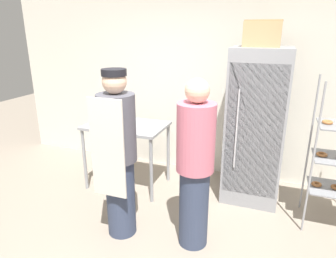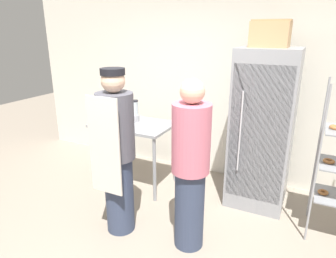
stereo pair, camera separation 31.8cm
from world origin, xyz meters
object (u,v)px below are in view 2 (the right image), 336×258
(cardboard_storage_box, at_px, (270,34))
(person_customer, at_px, (190,167))
(donut_box, at_px, (118,116))
(blender_pitcher, at_px, (135,112))
(person_baker, at_px, (117,152))
(refrigerator, at_px, (262,130))

(cardboard_storage_box, distance_m, person_customer, 1.74)
(donut_box, distance_m, blender_pitcher, 0.27)
(cardboard_storage_box, bearing_deg, blender_pitcher, -172.28)
(blender_pitcher, bearing_deg, person_baker, -67.14)
(donut_box, distance_m, person_customer, 1.75)
(person_baker, height_order, person_customer, person_baker)
(donut_box, relative_size, person_customer, 0.17)
(blender_pitcher, bearing_deg, person_customer, -38.25)
(refrigerator, bearing_deg, person_baker, -134.13)
(donut_box, xyz_separation_m, blender_pitcher, (0.26, 0.03, 0.08))
(refrigerator, xyz_separation_m, person_baker, (-1.23, -1.27, -0.04))
(blender_pitcher, relative_size, cardboard_storage_box, 0.72)
(blender_pitcher, bearing_deg, refrigerator, 6.95)
(person_baker, relative_size, person_customer, 1.03)
(person_baker, bearing_deg, blender_pitcher, 112.86)
(refrigerator, distance_m, blender_pitcher, 1.69)
(person_customer, bearing_deg, donut_box, 147.82)
(refrigerator, bearing_deg, blender_pitcher, -173.05)
(refrigerator, distance_m, cardboard_storage_box, 1.11)
(person_customer, bearing_deg, blender_pitcher, 141.75)
(cardboard_storage_box, xyz_separation_m, person_baker, (-1.21, -1.29, -1.15))
(blender_pitcher, height_order, cardboard_storage_box, cardboard_storage_box)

